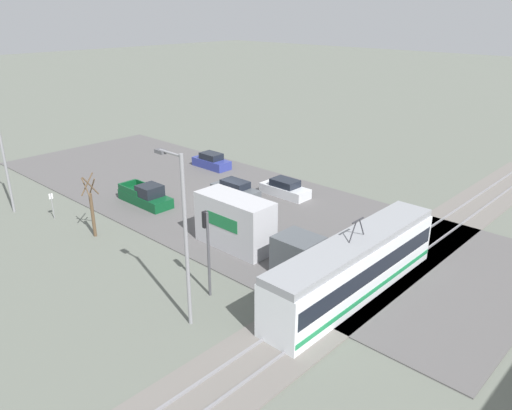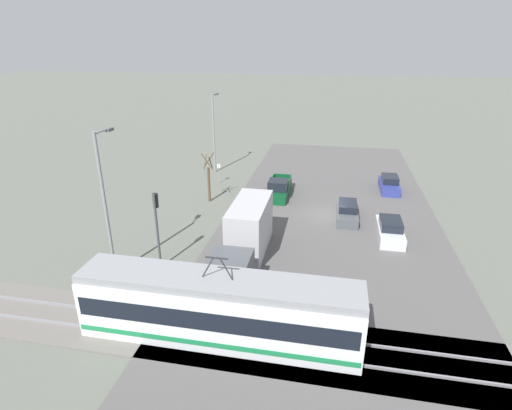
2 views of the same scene
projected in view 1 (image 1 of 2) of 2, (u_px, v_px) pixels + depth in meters
ground_plane at (221, 200)px, 43.11m from camera, size 320.00×320.00×0.00m
road_surface at (221, 200)px, 43.09m from camera, size 17.72×50.14×0.08m
rail_bed at (396, 262)px, 32.52m from camera, size 57.66×4.40×0.22m
light_rail_tram at (354, 267)px, 28.39m from camera, size 13.86×2.60×4.58m
box_truck at (249, 229)px, 33.19m from camera, size 2.36×9.72×3.61m
pickup_truck at (146, 196)px, 41.85m from camera, size 1.92×5.33×1.78m
sedan_car_0 at (211, 161)px, 51.41m from camera, size 1.75×4.23×1.52m
sedan_car_1 at (235, 190)px, 43.59m from camera, size 1.71×4.67×1.42m
sedan_car_2 at (285, 189)px, 43.77m from camera, size 1.80×4.55×1.46m
traffic_light_pole at (207, 242)px, 27.69m from camera, size 0.28×0.47×5.18m
street_tree at (92, 209)px, 35.55m from camera, size 1.11×0.92×4.70m
street_lamp_near_crossing at (183, 231)px, 24.47m from camera, size 0.36×1.95×9.25m
street_lamp_mid_block at (2, 152)px, 38.88m from camera, size 0.36×1.95×8.75m
no_parking_sign at (52, 203)px, 38.80m from camera, size 0.32×0.08×2.11m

